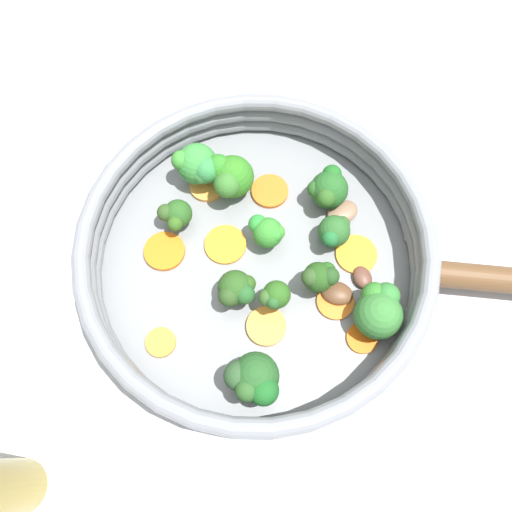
{
  "coord_description": "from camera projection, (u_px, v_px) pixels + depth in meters",
  "views": [
    {
      "loc": [
        0.16,
        0.09,
        0.51
      ],
      "look_at": [
        0.0,
        0.0,
        0.03
      ],
      "focal_mm": 35.0,
      "sensor_mm": 36.0,
      "label": 1
    }
  ],
  "objects": [
    {
      "name": "skillet_rivet_right",
      "position": [
        407.0,
        238.0,
        0.54
      ],
      "size": [
        0.01,
        0.01,
        0.01
      ],
      "primitive_type": "sphere",
      "color": "gray",
      "rests_on": "skillet"
    },
    {
      "name": "broccoli_floret_4",
      "position": [
        254.0,
        379.0,
        0.45
      ],
      "size": [
        0.05,
        0.05,
        0.06
      ],
      "color": "#88AA5C",
      "rests_on": "skillet"
    },
    {
      "name": "carrot_slice_5",
      "position": [
        270.0,
        191.0,
        0.56
      ],
      "size": [
        0.05,
        0.05,
        0.01
      ],
      "primitive_type": "cylinder",
      "rotation": [
        0.0,
        0.0,
        4.28
      ],
      "color": "orange",
      "rests_on": "skillet"
    },
    {
      "name": "ground_plane",
      "position": [
        256.0,
        265.0,
        0.54
      ],
      "size": [
        4.0,
        4.0,
        0.0
      ],
      "primitive_type": "plane",
      "color": "#B7B9BD"
    },
    {
      "name": "carrot_slice_3",
      "position": [
        161.0,
        342.0,
        0.5
      ],
      "size": [
        0.04,
        0.04,
        0.01
      ],
      "primitive_type": "cylinder",
      "rotation": [
        0.0,
        0.0,
        4.94
      ],
      "color": "orange",
      "rests_on": "skillet"
    },
    {
      "name": "carrot_slice_1",
      "position": [
        266.0,
        326.0,
        0.5
      ],
      "size": [
        0.05,
        0.05,
        0.01
      ],
      "primitive_type": "cylinder",
      "rotation": [
        0.0,
        0.0,
        6.0
      ],
      "color": "orange",
      "rests_on": "skillet"
    },
    {
      "name": "skillet_rim_wall",
      "position": [
        256.0,
        252.0,
        0.51
      ],
      "size": [
        0.36,
        0.36,
        0.05
      ],
      "color": "gray",
      "rests_on": "skillet"
    },
    {
      "name": "broccoli_floret_8",
      "position": [
        174.0,
        217.0,
        0.53
      ],
      "size": [
        0.03,
        0.03,
        0.04
      ],
      "color": "#6BA35F",
      "rests_on": "skillet"
    },
    {
      "name": "broccoli_floret_6",
      "position": [
        236.0,
        289.0,
        0.49
      ],
      "size": [
        0.04,
        0.04,
        0.04
      ],
      "color": "#71945A",
      "rests_on": "skillet"
    },
    {
      "name": "broccoli_floret_5",
      "position": [
        334.0,
        232.0,
        0.52
      ],
      "size": [
        0.04,
        0.03,
        0.04
      ],
      "color": "olive",
      "rests_on": "skillet"
    },
    {
      "name": "broccoli_floret_7",
      "position": [
        230.0,
        177.0,
        0.54
      ],
      "size": [
        0.05,
        0.05,
        0.05
      ],
      "color": "#7DA458",
      "rests_on": "skillet"
    },
    {
      "name": "broccoli_floret_0",
      "position": [
        275.0,
        296.0,
        0.49
      ],
      "size": [
        0.03,
        0.03,
        0.04
      ],
      "color": "#7CB560",
      "rests_on": "skillet"
    },
    {
      "name": "carrot_slice_4",
      "position": [
        165.0,
        251.0,
        0.53
      ],
      "size": [
        0.06,
        0.06,
        0.01
      ],
      "primitive_type": "cylinder",
      "rotation": [
        0.0,
        0.0,
        2.16
      ],
      "color": "orange",
      "rests_on": "skillet"
    },
    {
      "name": "broccoli_floret_9",
      "position": [
        380.0,
        308.0,
        0.49
      ],
      "size": [
        0.05,
        0.05,
        0.05
      ],
      "color": "#82A56B",
      "rests_on": "skillet"
    },
    {
      "name": "mushroom_piece_0",
      "position": [
        337.0,
        293.0,
        0.51
      ],
      "size": [
        0.03,
        0.04,
        0.01
      ],
      "primitive_type": "ellipsoid",
      "rotation": [
        0.0,
        0.0,
        1.8
      ],
      "color": "brown",
      "rests_on": "skillet"
    },
    {
      "name": "carrot_slice_7",
      "position": [
        207.0,
        186.0,
        0.56
      ],
      "size": [
        0.05,
        0.05,
        0.01
      ],
      "primitive_type": "cylinder",
      "rotation": [
        0.0,
        0.0,
        2.73
      ],
      "color": "#F8953E",
      "rests_on": "skillet"
    },
    {
      "name": "broccoli_floret_3",
      "position": [
        198.0,
        166.0,
        0.54
      ],
      "size": [
        0.04,
        0.05,
        0.05
      ],
      "color": "#759953",
      "rests_on": "skillet"
    },
    {
      "name": "skillet_rivet_left",
      "position": [
        408.0,
        312.0,
        0.51
      ],
      "size": [
        0.01,
        0.01,
        0.01
      ],
      "primitive_type": "sphere",
      "color": "gray",
      "rests_on": "skillet"
    },
    {
      "name": "carrot_slice_8",
      "position": [
        356.0,
        254.0,
        0.53
      ],
      "size": [
        0.05,
        0.05,
        0.0
      ],
      "primitive_type": "cylinder",
      "rotation": [
        0.0,
        0.0,
        1.64
      ],
      "color": "orange",
      "rests_on": "skillet"
    },
    {
      "name": "broccoli_floret_1",
      "position": [
        319.0,
        277.0,
        0.5
      ],
      "size": [
        0.04,
        0.04,
        0.04
      ],
      "color": "#6F884E",
      "rests_on": "skillet"
    },
    {
      "name": "broccoli_floret_2",
      "position": [
        328.0,
        189.0,
        0.53
      ],
      "size": [
        0.05,
        0.04,
        0.05
      ],
      "color": "#80AA6E",
      "rests_on": "skillet"
    },
    {
      "name": "skillet",
      "position": [
        256.0,
        263.0,
        0.54
      ],
      "size": [
        0.34,
        0.34,
        0.01
      ],
      "primitive_type": "cylinder",
      "color": "gray",
      "rests_on": "ground_plane"
    },
    {
      "name": "carrot_slice_0",
      "position": [
        336.0,
        301.0,
        0.51
      ],
      "size": [
        0.05,
        0.05,
        0.0
      ],
      "primitive_type": "cylinder",
      "rotation": [
        0.0,
        0.0,
        3.67
      ],
      "color": "orange",
      "rests_on": "skillet"
    },
    {
      "name": "broccoli_floret_10",
      "position": [
        266.0,
        231.0,
        0.52
      ],
      "size": [
        0.03,
        0.04,
        0.04
      ],
      "color": "#7AB66A",
      "rests_on": "skillet"
    },
    {
      "name": "skillet_handle",
      "position": [
        501.0,
        280.0,
        0.51
      ],
      "size": [
        0.09,
        0.16,
        0.03
      ],
      "primitive_type": "cylinder",
      "rotation": [
        1.57,
        0.0,
        3.55
      ],
      "color": "brown",
      "rests_on": "skillet"
    },
    {
      "name": "mushroom_piece_2",
      "position": [
        342.0,
        212.0,
        0.55
      ],
      "size": [
        0.04,
        0.04,
        0.01
      ],
      "primitive_type": "ellipsoid",
      "rotation": [
        0.0,
        0.0,
        5.73
      ],
      "color": "#85634B",
      "rests_on": "skillet"
    },
    {
      "name": "carrot_slice_6",
      "position": [
        362.0,
        338.0,
        0.5
      ],
      "size": [
        0.04,
        0.04,
        0.0
      ],
      "primitive_type": "cylinder",
      "rotation": [
        0.0,
        0.0,
        5.31
      ],
      "color": "#E25D0F",
      "rests_on": "skillet"
    },
    {
      "name": "mushroom_piece_1",
      "position": [
        362.0,
        277.0,
        0.52
      ],
      "size": [
        0.03,
        0.03,
        0.01
      ],
      "primitive_type": "ellipsoid",
      "rotation": [
        0.0,
        0.0,
        3.93
      ],
      "color": "brown",
      "rests_on": "skillet"
    },
    {
      "name": "carrot_slice_2",
      "position": [
        223.0,
        248.0,
        0.54
      ],
      "size": [
        0.05,
        0.05,
        0.0
      ],
      "primitive_type": "cylinder",
      "rotation": [
        0.0,
        0.0,
        2.94
      ],
      "color": "orange",
      "rests_on": "skillet"
    }
  ]
}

